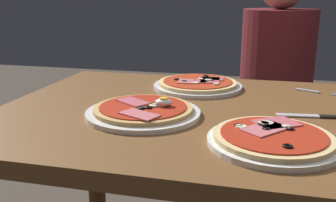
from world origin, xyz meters
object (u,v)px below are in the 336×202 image
object	(u,v)px
dining_table	(200,152)
pizza_foreground	(143,111)
pizza_across_left	(273,139)
diner_person	(274,103)
pizza_across_right	(198,84)
knife	(322,116)
fork	(316,92)

from	to	relation	value
dining_table	pizza_foreground	distance (m)	0.21
pizza_foreground	pizza_across_left	world-z (taller)	pizza_foreground
pizza_foreground	diner_person	world-z (taller)	diner_person
dining_table	pizza_across_right	xyz separation A→B (m)	(-0.05, 0.24, 0.14)
pizza_across_right	knife	size ratio (longest dim) A/B	1.47
pizza_foreground	pizza_across_left	size ratio (longest dim) A/B	1.08
dining_table	fork	xyz separation A→B (m)	(0.32, 0.26, 0.13)
knife	diner_person	world-z (taller)	diner_person
pizza_foreground	fork	xyz separation A→B (m)	(0.46, 0.35, -0.01)
dining_table	knife	world-z (taller)	knife
pizza_across_right	knife	xyz separation A→B (m)	(0.35, -0.23, -0.01)
knife	diner_person	distance (m)	0.81
pizza_across_right	knife	bearing A→B (deg)	-33.29
dining_table	fork	distance (m)	0.43
pizza_foreground	pizza_across_right	distance (m)	0.33
dining_table	pizza_foreground	xyz separation A→B (m)	(-0.14, -0.09, 0.14)
pizza_across_right	fork	bearing A→B (deg)	4.25
pizza_foreground	fork	distance (m)	0.58
pizza_across_right	pizza_foreground	bearing A→B (deg)	-104.83
fork	knife	xyz separation A→B (m)	(-0.02, -0.26, 0.00)
pizza_foreground	fork	world-z (taller)	pizza_foreground
pizza_across_right	fork	distance (m)	0.37
pizza_foreground	knife	world-z (taller)	pizza_foreground
pizza_across_right	diner_person	xyz separation A→B (m)	(0.27, 0.55, -0.20)
pizza_across_right	fork	world-z (taller)	pizza_across_right
pizza_across_right	diner_person	distance (m)	0.64
pizza_foreground	knife	bearing A→B (deg)	11.50
dining_table	diner_person	distance (m)	0.82
pizza_across_left	pizza_across_right	distance (m)	0.50
diner_person	pizza_foreground	bearing A→B (deg)	68.08
fork	pizza_foreground	bearing A→B (deg)	-142.52
fork	knife	size ratio (longest dim) A/B	0.77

